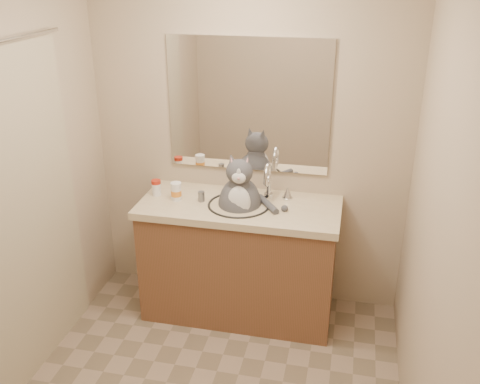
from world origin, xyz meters
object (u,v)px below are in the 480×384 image
object	(u,v)px
cat	(240,201)
pill_bottle_orange	(176,192)
grey_canister	(201,196)
pill_bottle_redcap	(156,188)

from	to	relation	value
cat	pill_bottle_orange	distance (m)	0.44
cat	grey_canister	world-z (taller)	cat
pill_bottle_orange	grey_canister	size ratio (longest dim) A/B	1.77
cat	pill_bottle_orange	world-z (taller)	cat
cat	grey_canister	xyz separation A→B (m)	(-0.26, -0.00, 0.01)
grey_canister	pill_bottle_redcap	bearing A→B (deg)	174.46
pill_bottle_orange	grey_canister	world-z (taller)	pill_bottle_orange
pill_bottle_redcap	grey_canister	world-z (taller)	pill_bottle_redcap
cat	pill_bottle_orange	bearing A→B (deg)	172.97
pill_bottle_orange	grey_canister	xyz separation A→B (m)	(0.17, 0.01, -0.02)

